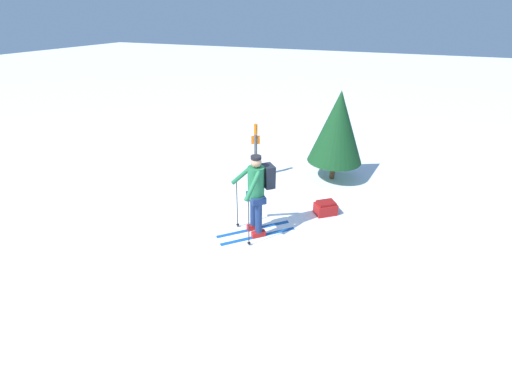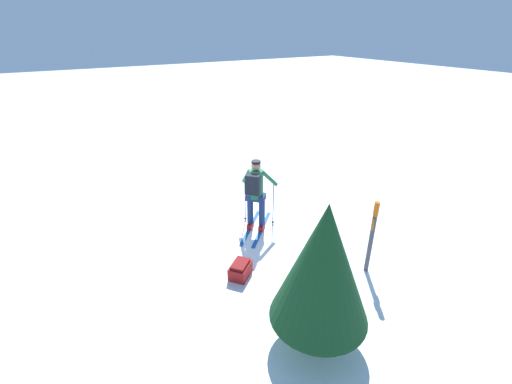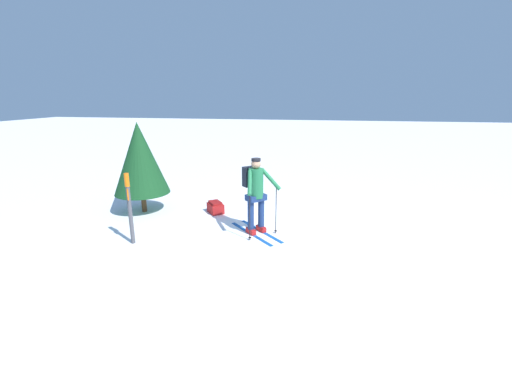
% 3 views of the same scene
% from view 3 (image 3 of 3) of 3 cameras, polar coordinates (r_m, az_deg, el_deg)
% --- Properties ---
extents(ground_plane, '(80.00, 80.00, 0.00)m').
position_cam_3_polar(ground_plane, '(8.36, 4.70, -6.76)').
color(ground_plane, white).
extents(skier, '(1.48, 1.50, 1.82)m').
position_cam_3_polar(skier, '(8.02, -0.12, 0.35)').
color(skier, '#144C9E').
rests_on(skier, ground_plane).
extents(dropped_backpack, '(0.58, 0.60, 0.33)m').
position_cam_3_polar(dropped_backpack, '(9.72, -6.77, -2.57)').
color(dropped_backpack, maroon).
rests_on(dropped_backpack, ground_plane).
extents(trail_marker, '(0.13, 0.22, 1.61)m').
position_cam_3_polar(trail_marker, '(7.93, -20.39, -1.69)').
color(trail_marker, '#4C4C51').
rests_on(trail_marker, ground_plane).
extents(pine_tree, '(1.52, 1.52, 2.53)m').
position_cam_3_polar(pine_tree, '(9.95, -18.80, 5.34)').
color(pine_tree, '#4C331E').
rests_on(pine_tree, ground_plane).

